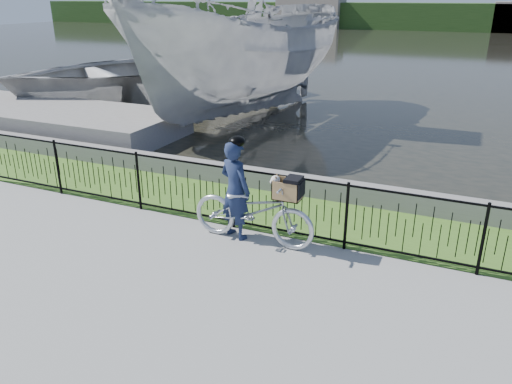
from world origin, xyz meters
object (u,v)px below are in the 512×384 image
at_px(bicycle_rig, 254,210).
at_px(cyclist, 235,188).
at_px(boat_near, 244,56).
at_px(dock, 29,116).
at_px(boat_far, 150,72).

relative_size(bicycle_rig, cyclist, 1.21).
relative_size(cyclist, boat_near, 0.16).
height_order(dock, boat_near, boat_near).
bearing_deg(boat_far, bicycle_rig, -47.49).
xyz_separation_m(bicycle_rig, boat_far, (-8.44, 9.21, 0.54)).
bearing_deg(boat_far, boat_near, -18.03).
xyz_separation_m(dock, boat_far, (1.10, 4.96, 0.76)).
bearing_deg(bicycle_rig, boat_far, 132.51).
xyz_separation_m(dock, bicycle_rig, (9.54, -4.25, 0.22)).
distance_m(cyclist, boat_far, 12.22).
bearing_deg(boat_near, cyclist, -66.03).
distance_m(cyclist, boat_near, 8.44).
distance_m(bicycle_rig, boat_far, 12.50).
xyz_separation_m(bicycle_rig, cyclist, (-0.35, 0.05, 0.30)).
bearing_deg(bicycle_rig, boat_near, 116.02).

